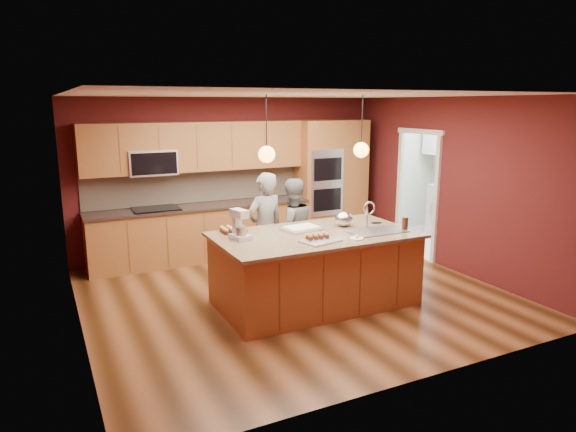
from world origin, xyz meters
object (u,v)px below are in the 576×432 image
stand_mixer (240,226)px  person_left (265,229)px  island (316,268)px  person_right (292,230)px  mixing_bowl (344,219)px

stand_mixer → person_left: bearing=37.6°
island → stand_mixer: (-0.99, 0.17, 0.63)m
person_left → stand_mixer: size_ratio=4.43×
person_left → person_right: person_left is taller
person_right → mixing_bowl: bearing=119.9°
person_right → stand_mixer: person_right is taller
island → person_right: size_ratio=1.69×
person_left → stand_mixer: person_left is taller
mixing_bowl → person_left: bearing=136.5°
person_left → person_right: (0.43, 0.00, -0.06)m
stand_mixer → mixing_bowl: 1.52m
person_left → mixing_bowl: person_left is taller
person_right → mixing_bowl: size_ratio=6.18×
island → person_left: size_ratio=1.57×
mixing_bowl → stand_mixer: bearing=-179.4°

